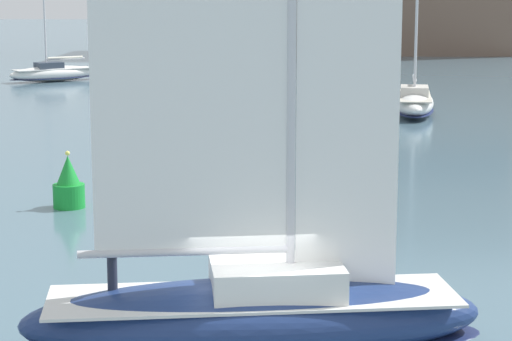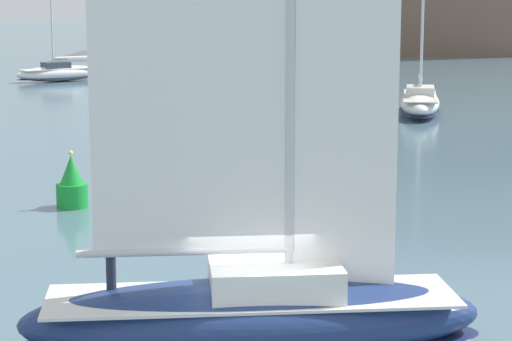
# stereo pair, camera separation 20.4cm
# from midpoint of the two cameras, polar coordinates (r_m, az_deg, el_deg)

# --- Properties ---
(sailboat_main) EXTENTS (9.61, 3.76, 12.86)m
(sailboat_main) POSITION_cam_midpoint_polar(r_m,az_deg,el_deg) (20.07, 0.08, -7.81)
(sailboat_main) COLOR navy
(sailboat_main) RESTS_ON ground
(sailboat_moored_near_marina) EXTENTS (7.00, 5.77, 9.85)m
(sailboat_moored_near_marina) POSITION_cam_midpoint_polar(r_m,az_deg,el_deg) (79.13, -11.05, 5.52)
(sailboat_moored_near_marina) COLOR white
(sailboat_moored_near_marina) RESTS_ON ground
(sailboat_moored_far_slip) EXTENTS (3.22, 8.23, 11.02)m
(sailboat_moored_far_slip) POSITION_cam_midpoint_polar(r_m,az_deg,el_deg) (58.28, 9.45, 3.91)
(sailboat_moored_far_slip) COLOR white
(sailboat_moored_far_slip) RESTS_ON ground
(channel_buoy) EXTENTS (1.06, 1.06, 1.93)m
(channel_buoy) POSITION_cam_midpoint_polar(r_m,az_deg,el_deg) (33.92, -10.31, -0.82)
(channel_buoy) COLOR green
(channel_buoy) RESTS_ON ground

